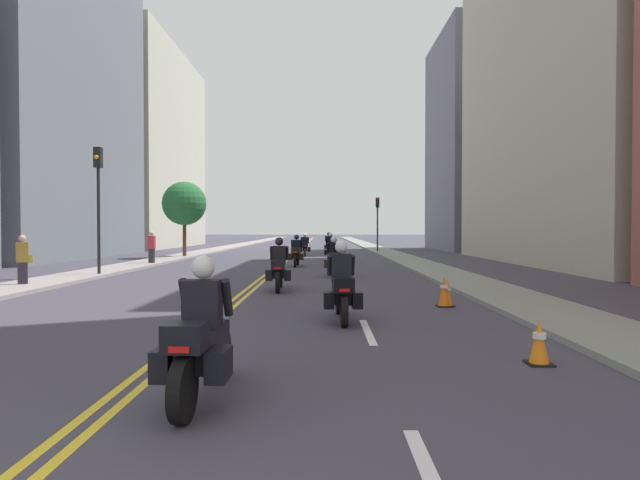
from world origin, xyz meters
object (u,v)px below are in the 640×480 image
(traffic_cone_0, at_px, (448,293))
(traffic_light_near, at_px, (98,188))
(motorcycle_0, at_px, (201,343))
(pedestrian_1, at_px, (152,248))
(motorcycle_6, at_px, (305,247))
(traffic_cone_2, at_px, (539,342))
(traffic_light_far, at_px, (377,214))
(street_tree_0, at_px, (184,204))
(motorcycle_2, at_px, (279,269))
(motorcycle_1, at_px, (342,289))
(motorcycle_7, at_px, (329,244))
(motorcycle_4, at_px, (296,253))
(motorcycle_3, at_px, (334,259))
(traffic_cone_1, at_px, (444,291))
(pedestrian_2, at_px, (23,260))
(motorcycle_5, at_px, (331,249))

(traffic_cone_0, xyz_separation_m, traffic_light_near, (-11.94, 7.99, 3.17))
(motorcycle_0, relative_size, pedestrian_1, 1.23)
(motorcycle_0, xyz_separation_m, motorcycle_6, (0.05, 31.07, 0.01))
(traffic_cone_2, height_order, traffic_light_far, traffic_light_far)
(traffic_light_near, xyz_separation_m, street_tree_0, (-0.26, 13.93, 0.06))
(street_tree_0, bearing_deg, traffic_light_near, -88.93)
(motorcycle_0, distance_m, traffic_light_near, 17.17)
(traffic_cone_2, bearing_deg, motorcycle_0, -159.72)
(traffic_light_far, bearing_deg, traffic_cone_2, -92.16)
(traffic_light_near, bearing_deg, motorcycle_0, -63.46)
(motorcycle_2, bearing_deg, motorcycle_1, -74.14)
(motorcycle_7, height_order, pedestrian_1, pedestrian_1)
(motorcycle_2, height_order, pedestrian_1, pedestrian_1)
(motorcycle_4, xyz_separation_m, traffic_cone_2, (4.38, -19.42, -0.35))
(motorcycle_1, height_order, motorcycle_3, motorcycle_1)
(traffic_cone_0, bearing_deg, motorcycle_1, -141.83)
(street_tree_0, bearing_deg, motorcycle_6, 14.24)
(motorcycle_0, height_order, motorcycle_3, motorcycle_0)
(motorcycle_7, relative_size, traffic_cone_0, 3.28)
(traffic_cone_1, bearing_deg, motorcycle_4, 107.19)
(traffic_light_far, bearing_deg, street_tree_0, -150.96)
(traffic_cone_1, distance_m, pedestrian_2, 13.28)
(motorcycle_3, bearing_deg, motorcycle_1, -88.80)
(motorcycle_2, bearing_deg, motorcycle_4, 88.06)
(motorcycle_2, bearing_deg, traffic_light_near, 146.23)
(motorcycle_1, xyz_separation_m, motorcycle_7, (0.05, 31.26, 0.01))
(motorcycle_1, bearing_deg, motorcycle_5, 87.81)
(motorcycle_4, xyz_separation_m, street_tree_0, (-7.79, 8.05, 2.90))
(pedestrian_1, bearing_deg, motorcycle_6, -125.71)
(motorcycle_3, bearing_deg, motorcycle_0, -94.98)
(motorcycle_4, height_order, motorcycle_5, motorcycle_5)
(motorcycle_6, relative_size, pedestrian_1, 1.17)
(motorcycle_2, bearing_deg, motorcycle_0, -91.82)
(motorcycle_6, relative_size, street_tree_0, 0.41)
(motorcycle_0, relative_size, motorcycle_3, 1.01)
(motorcycle_2, distance_m, pedestrian_2, 8.36)
(motorcycle_3, xyz_separation_m, motorcycle_4, (-1.79, 5.43, 0.00))
(motorcycle_0, xyz_separation_m, motorcycle_3, (1.76, 15.59, 0.02))
(traffic_cone_1, relative_size, traffic_light_near, 0.15)
(motorcycle_2, height_order, motorcycle_7, same)
(motorcycle_4, distance_m, traffic_cone_2, 19.91)
(pedestrian_1, bearing_deg, pedestrian_2, 90.89)
(motorcycle_3, relative_size, traffic_cone_0, 3.16)
(motorcycle_0, bearing_deg, motorcycle_5, 88.67)
(motorcycle_7, bearing_deg, traffic_cone_0, -87.87)
(traffic_cone_0, bearing_deg, motorcycle_4, 107.63)
(motorcycle_6, distance_m, traffic_cone_0, 24.31)
(motorcycle_3, bearing_deg, street_tree_0, 126.85)
(motorcycle_6, bearing_deg, traffic_cone_1, -82.46)
(motorcycle_3, xyz_separation_m, pedestrian_1, (-9.43, 6.34, 0.25))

